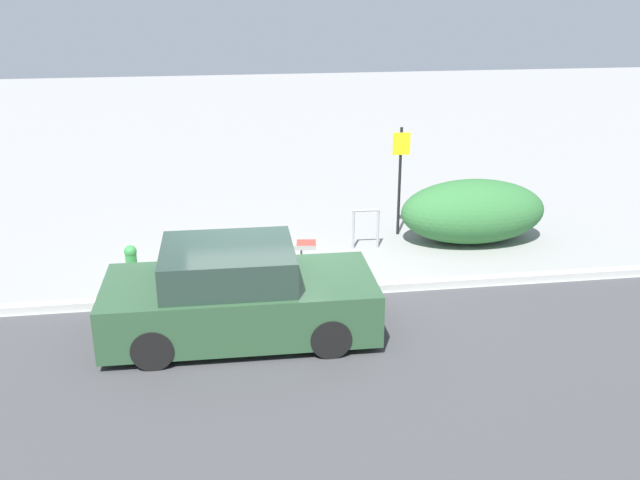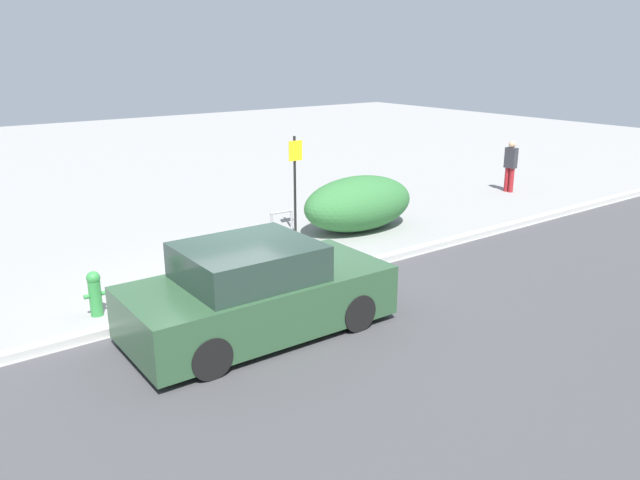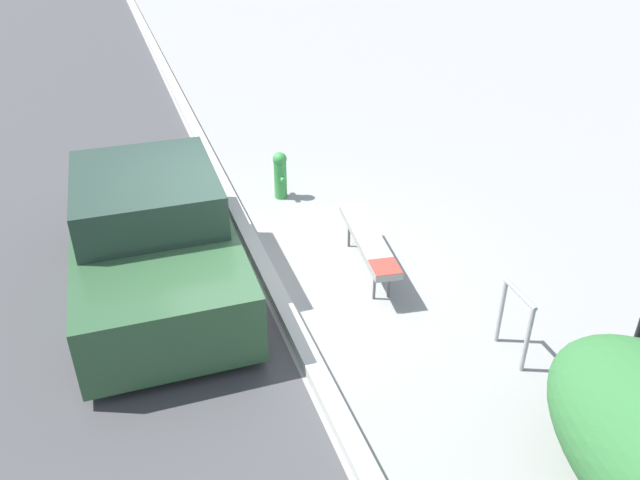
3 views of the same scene
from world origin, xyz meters
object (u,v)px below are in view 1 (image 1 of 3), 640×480
sign_post (400,171)px  fire_hydrant (132,265)px  parked_car_near (238,296)px  bench (268,246)px  bike_rack (366,225)px

sign_post → fire_hydrant: sign_post is taller
parked_car_near → fire_hydrant: bearing=130.8°
bench → parked_car_near: parked_car_near is taller
sign_post → fire_hydrant: (-5.33, -1.96, -0.98)m
bike_rack → sign_post: 1.42m
bench → parked_car_near: bearing=-96.6°
sign_post → bike_rack: bearing=-140.3°
sign_post → fire_hydrant: 5.76m
sign_post → fire_hydrant: size_ratio=3.01×
sign_post → parked_car_near: (-3.54, -4.09, -0.73)m
bench → sign_post: bearing=35.1°
bike_rack → fire_hydrant: 4.64m
bench → fire_hydrant: 2.49m
bench → parked_car_near: size_ratio=0.45×
bench → fire_hydrant: (-2.44, -0.47, -0.05)m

